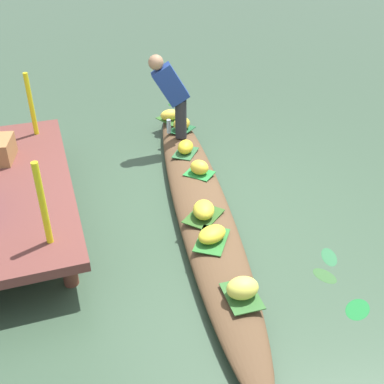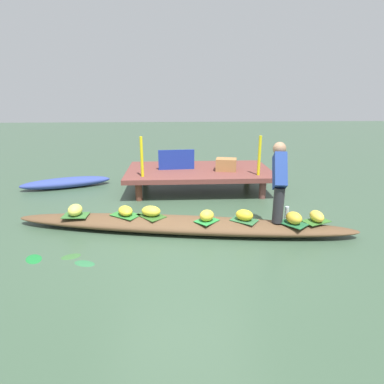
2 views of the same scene
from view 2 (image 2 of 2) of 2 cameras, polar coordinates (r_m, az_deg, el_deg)
canal_water at (r=5.17m, az=-1.91°, el=-6.91°), size 40.00×40.00×0.00m
dock_platform at (r=7.23m, az=1.22°, el=3.62°), size 3.20×1.80×0.47m
vendor_boat at (r=5.12m, az=-1.92°, el=-5.81°), size 5.48×1.48×0.22m
moored_boat at (r=8.00m, az=-21.46°, el=1.57°), size 2.02×1.04×0.23m
leaf_mat_0 at (r=5.31m, az=21.22°, el=-4.87°), size 0.47×0.38×0.01m
banana_bunch_0 at (r=5.28m, az=21.32°, el=-4.04°), size 0.20×0.30×0.17m
leaf_mat_1 at (r=5.21m, az=-7.27°, el=-4.22°), size 0.51×0.52×0.01m
banana_bunch_1 at (r=5.18m, az=-7.30°, el=-3.39°), size 0.37×0.32×0.16m
leaf_mat_2 at (r=5.06m, az=9.26°, el=-4.97°), size 0.46×0.44×0.01m
banana_bunch_2 at (r=5.03m, az=9.31°, el=-4.08°), size 0.34×0.31×0.17m
leaf_mat_3 at (r=5.11m, az=17.59°, el=-5.36°), size 0.45×0.46×0.01m
banana_bunch_3 at (r=5.07m, az=17.68°, el=-4.41°), size 0.30×0.33×0.18m
leaf_mat_4 at (r=5.51m, az=-19.99°, el=-3.92°), size 0.40×0.30×0.01m
banana_bunch_4 at (r=5.48m, az=-20.08°, el=-3.03°), size 0.23×0.29×0.19m
leaf_mat_5 at (r=5.31m, az=-11.72°, el=-4.01°), size 0.53×0.48×0.01m
banana_bunch_5 at (r=5.29m, az=-11.77°, el=-3.29°), size 0.33×0.38×0.15m
leaf_mat_6 at (r=4.98m, az=2.64°, el=-5.13°), size 0.42×0.42×0.01m
banana_bunch_6 at (r=4.94m, az=2.65°, el=-4.20°), size 0.31×0.30×0.18m
vendor_person at (r=5.01m, az=15.27°, el=2.55°), size 0.26×0.55×1.18m
water_bottle at (r=5.24m, az=16.50°, el=-3.56°), size 0.06×0.06×0.20m
market_banner at (r=7.15m, az=-2.79°, el=5.76°), size 0.80×0.09×0.44m
railing_post_west at (r=6.56m, az=-8.93°, el=6.20°), size 0.06×0.06×0.82m
railing_post_east at (r=6.75m, az=11.90°, el=6.35°), size 0.06×0.06×0.82m
produce_crate at (r=7.10m, az=6.10°, el=4.88°), size 0.50×0.40×0.27m
drifting_plant_0 at (r=4.47m, az=-18.58°, el=-11.93°), size 0.32×0.25×0.01m
drifting_plant_2 at (r=4.83m, az=-26.34°, el=-10.61°), size 0.32×0.35×0.01m
drifting_plant_3 at (r=4.70m, az=-20.74°, el=-10.67°), size 0.30×0.24×0.01m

